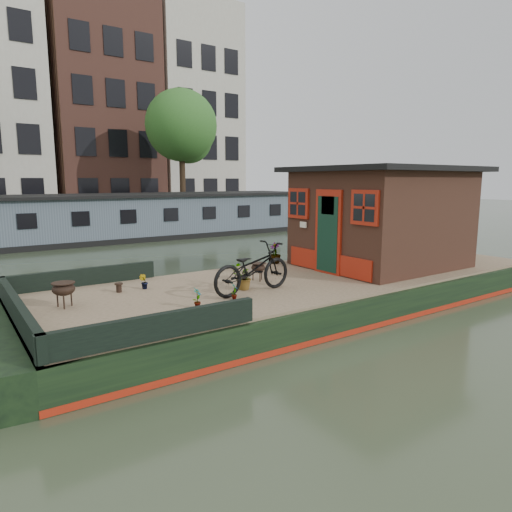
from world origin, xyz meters
TOP-DOWN VIEW (x-y plane):
  - ground at (0.00, 0.00)m, footprint 120.00×120.00m
  - houseboat_hull at (-1.33, 0.00)m, footprint 14.01×4.02m
  - houseboat_deck at (0.00, 0.00)m, footprint 11.80×3.80m
  - bow_bulwark at (-5.07, 0.00)m, footprint 3.00×4.00m
  - cabin at (2.19, 0.00)m, footprint 4.00×3.50m
  - bicycle at (-2.01, -0.52)m, footprint 1.85×0.81m
  - potted_plant_a at (-3.35, -0.87)m, footprint 0.22×0.22m
  - potted_plant_b at (-3.59, 0.94)m, footprint 0.20×0.20m
  - potted_plant_c at (-2.02, -0.22)m, footprint 0.47×0.41m
  - potted_plant_d at (0.20, 1.70)m, footprint 0.33×0.33m
  - potted_plant_e at (-2.56, -0.77)m, footprint 0.19×0.20m
  - brazier_front at (-1.31, 0.28)m, footprint 0.44×0.44m
  - brazier_rear at (-5.16, 0.44)m, footprint 0.44×0.44m
  - bollard_port at (-4.07, 0.95)m, footprint 0.15×0.15m
  - bollard_stbd at (-5.30, -1.63)m, footprint 0.16×0.16m
  - far_houseboat at (0.00, 14.00)m, footprint 20.40×4.40m
  - quay at (0.00, 20.50)m, footprint 60.00×6.00m
  - townhouse_row at (0.15, 27.50)m, footprint 27.25×8.00m
  - tree_right at (6.14, 19.07)m, footprint 4.40×4.40m

SIDE VIEW (x-z plane):
  - ground at x=0.00m, z-range 0.00..0.00m
  - houseboat_hull at x=-1.33m, z-range -0.03..0.57m
  - quay at x=0.00m, z-range 0.00..0.90m
  - houseboat_deck at x=0.00m, z-range 0.60..0.65m
  - bollard_port at x=-4.07m, z-range 0.65..0.83m
  - bollard_stbd at x=-5.30m, z-range 0.65..0.83m
  - potted_plant_b at x=-3.59m, z-range 0.65..0.94m
  - potted_plant_e at x=-2.56m, z-range 0.65..0.97m
  - bow_bulwark at x=-5.07m, z-range 0.65..1.00m
  - potted_plant_a at x=-3.35m, z-range 0.65..1.00m
  - brazier_front at x=-1.31m, z-range 0.65..1.03m
  - brazier_rear at x=-5.16m, z-range 0.65..1.08m
  - potted_plant_c at x=-2.02m, z-range 0.65..1.14m
  - potted_plant_d at x=0.20m, z-range 0.65..1.20m
  - far_houseboat at x=0.00m, z-range -0.09..2.02m
  - bicycle at x=-2.01m, z-range 0.65..1.59m
  - cabin at x=2.19m, z-range 0.67..3.09m
  - tree_right at x=6.14m, z-range 2.19..9.59m
  - townhouse_row at x=0.15m, z-range -0.35..16.15m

